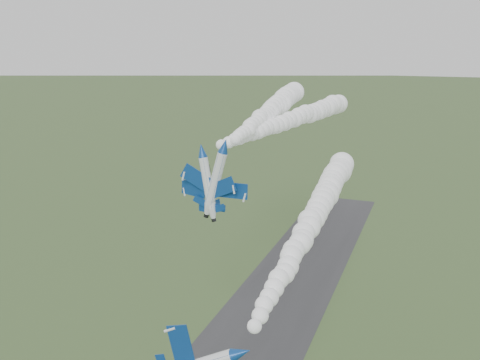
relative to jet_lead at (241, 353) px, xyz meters
The scene contains 6 objects.
jet_lead is the anchor object (origin of this frame).
smoke_trail_jet_lead 40.24m from the jet_lead, 92.28° to the left, with size 5.75×74.09×5.75m, color white, non-canonical shape.
jet_pair_left 36.01m from the jet_lead, 122.03° to the left, with size 10.74×12.84×3.59m.
smoke_trail_jet_pair_left 64.06m from the jet_lead, 100.43° to the left, with size 4.74×61.34×4.74m, color white, non-canonical shape.
jet_pair_right 34.67m from the jet_lead, 115.65° to the left, with size 11.10×13.70×4.19m.
smoke_trail_jet_pair_right 64.84m from the jet_lead, 104.78° to the left, with size 5.26×59.38×5.26m, color white, non-canonical shape.
Camera 1 is at (33.94, -53.47, 63.48)m, focal length 40.00 mm.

